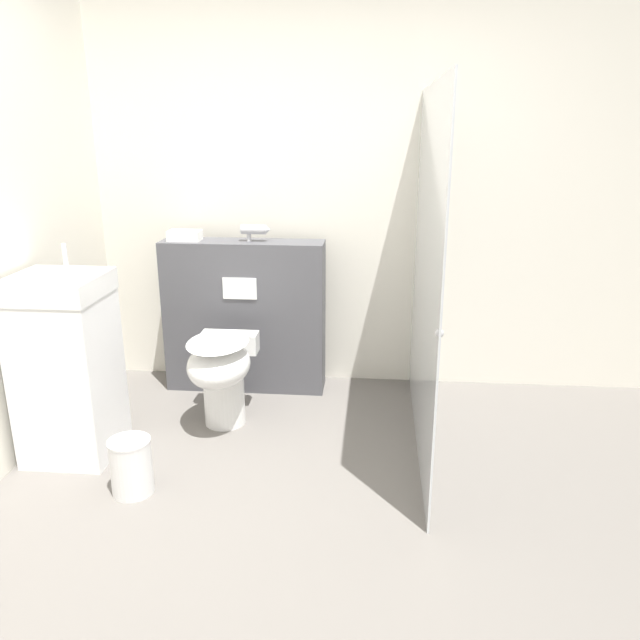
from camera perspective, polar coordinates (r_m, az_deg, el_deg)
ground_plane at (r=2.93m, az=-4.19°, el=-19.02°), size 12.00×12.00×0.00m
wall_back at (r=4.22m, az=-0.46°, el=10.82°), size 8.00×0.06×2.50m
partition_panel at (r=4.21m, az=-6.87°, el=0.37°), size 1.07×0.26×1.02m
shower_glass at (r=3.36m, az=9.61°, el=4.01°), size 0.04×1.75×1.94m
toilet at (r=3.72m, az=-9.01°, el=-4.58°), size 0.36×0.59×0.56m
sink_vanity at (r=3.58m, az=-22.10°, el=-4.01°), size 0.46×0.45×1.15m
hair_drier at (r=4.07m, az=-5.98°, el=8.19°), size 0.19×0.06×0.11m
folded_towel at (r=4.17m, az=-12.27°, el=7.56°), size 0.21×0.13×0.07m
waste_bin at (r=3.26m, az=-16.87°, el=-12.69°), size 0.21×0.21×0.28m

